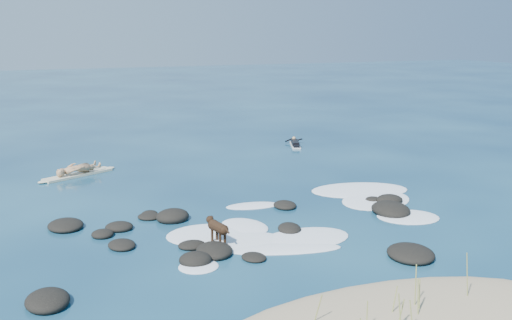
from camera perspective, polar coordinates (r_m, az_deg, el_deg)
name	(u,v)px	position (r m, az deg, el deg)	size (l,w,h in m)	color
ground	(252,215)	(19.14, -0.37, -5.54)	(160.00, 160.00, 0.00)	#0A2642
dune_grass	(402,306)	(12.26, 14.39, -14.00)	(3.80, 1.59, 1.20)	#909648
reef_rocks	(251,231)	(17.38, -0.54, -7.15)	(12.79, 7.60, 0.48)	black
breaking_foam	(312,217)	(18.98, 5.65, -5.73)	(10.57, 6.81, 0.12)	white
standing_surfer_rig	(77,157)	(25.18, -17.48, 0.28)	(3.41, 1.91, 2.07)	beige
paddling_surfer_rig	(295,143)	(30.57, 3.92, 1.66)	(1.28, 2.14, 0.38)	white
dog	(217,227)	(16.51, -3.90, -6.71)	(0.49, 1.22, 0.78)	black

